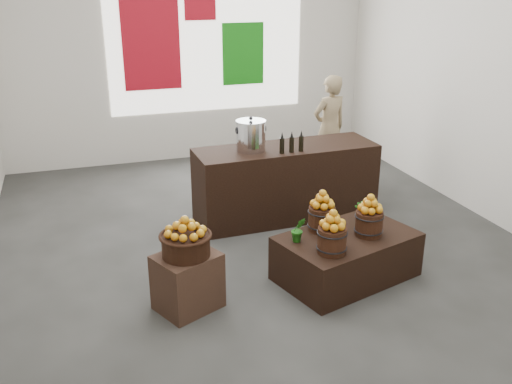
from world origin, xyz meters
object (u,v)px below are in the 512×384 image
object	(u,v)px
counter	(286,182)
shopper	(329,128)
crate	(188,282)
stock_pot_left	(251,137)
wicker_basket	(186,245)
display_table	(346,256)

from	to	relation	value
counter	shopper	xyz separation A→B (m)	(1.14, 1.18, 0.32)
crate	counter	xyz separation A→B (m)	(1.64, 1.73, 0.19)
stock_pot_left	shopper	world-z (taller)	shopper
stock_pot_left	wicker_basket	bearing A→B (deg)	-124.24
counter	wicker_basket	bearing A→B (deg)	-135.06
wicker_basket	stock_pot_left	distance (m)	2.13
crate	stock_pot_left	world-z (taller)	stock_pot_left
wicker_basket	display_table	bearing A→B (deg)	2.00
stock_pot_left	shopper	distance (m)	2.03
crate	display_table	xyz separation A→B (m)	(1.66, 0.06, -0.04)
wicker_basket	display_table	size ratio (longest dim) A/B	0.32
crate	wicker_basket	distance (m)	0.37
stock_pot_left	display_table	bearing A→B (deg)	-73.49
wicker_basket	stock_pot_left	size ratio (longest dim) A/B	1.24
display_table	counter	distance (m)	1.69
crate	shopper	world-z (taller)	shopper
crate	wicker_basket	bearing A→B (deg)	0.00
shopper	counter	bearing A→B (deg)	33.61
crate	shopper	xyz separation A→B (m)	(2.78, 2.91, 0.52)
crate	wicker_basket	world-z (taller)	wicker_basket
crate	wicker_basket	xyz separation A→B (m)	(0.00, 0.00, 0.37)
shopper	wicker_basket	bearing A→B (deg)	34.01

